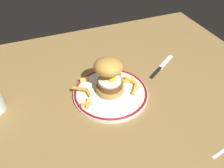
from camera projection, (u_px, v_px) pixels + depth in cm
name	position (u px, v px, depth cm)	size (l,w,h in cm)	color
ground_plane	(114.00, 105.00, 75.06)	(120.59, 100.71, 4.00)	olive
dinner_plate	(112.00, 92.00, 75.38)	(25.02, 25.02, 1.60)	white
burger	(109.00, 75.00, 71.62)	(13.79, 13.79, 12.25)	#B9863D
fries_pile	(112.00, 85.00, 76.38)	(22.14, 16.57, 2.15)	gold
knife	(160.00, 68.00, 86.52)	(15.87, 11.13, 0.70)	black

